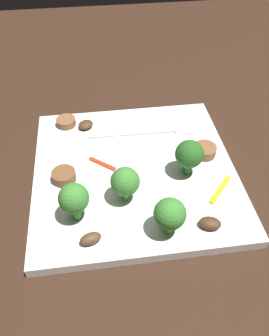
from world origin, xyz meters
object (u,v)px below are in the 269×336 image
sausage_slice_2 (64,176)px  mushroom_0 (210,223)px  broccoli_floret_3 (74,199)px  pepper_strip_1 (220,190)px  mushroom_2 (90,239)px  pepper_strip_0 (102,164)px  plate (134,172)px  fork (151,133)px  broccoli_floret_2 (189,154)px  mushroom_1 (86,125)px  sausage_slice_1 (66,122)px  sausage_slice_0 (205,151)px  broccoli_floret_1 (125,182)px  broccoli_floret_0 (170,214)px

sausage_slice_2 → mushroom_0: 0.21m
broccoli_floret_3 → pepper_strip_1: bearing=5.5°
mushroom_2 → pepper_strip_0: mushroom_2 is taller
plate → fork: size_ratio=1.65×
broccoli_floret_2 → mushroom_1: bearing=138.4°
sausage_slice_1 → mushroom_0: 0.30m
broccoli_floret_2 → mushroom_2: broccoli_floret_2 is taller
broccoli_floret_3 → sausage_slice_0: broccoli_floret_3 is taller
sausage_slice_0 → pepper_strip_1: 0.08m
sausage_slice_1 → pepper_strip_0: 0.12m
broccoli_floret_1 → sausage_slice_0: (0.13, 0.07, -0.03)m
pepper_strip_0 → mushroom_0: bearing=-45.5°
broccoli_floret_1 → pepper_strip_0: bearing=111.1°
broccoli_floret_2 → sausage_slice_2: size_ratio=1.70×
plate → pepper_strip_0: (-0.05, 0.01, 0.01)m
pepper_strip_0 → plate: bearing=-16.2°
broccoli_floret_1 → mushroom_1: size_ratio=2.09×
mushroom_0 → pepper_strip_0: bearing=134.5°
sausage_slice_1 → broccoli_floret_2: bearing=-38.3°
broccoli_floret_3 → mushroom_0: size_ratio=2.06×
broccoli_floret_0 → mushroom_2: size_ratio=2.09×
mushroom_1 → mushroom_2: 0.23m
plate → sausage_slice_0: bearing=7.8°
sausage_slice_1 → mushroom_2: 0.24m
broccoli_floret_1 → broccoli_floret_3: 0.07m
mushroom_1 → pepper_strip_0: size_ratio=0.57×
fork → sausage_slice_0: size_ratio=5.08×
broccoli_floret_0 → broccoli_floret_1: 0.08m
plate → broccoli_floret_1: (-0.02, -0.06, 0.04)m
sausage_slice_1 → mushroom_2: size_ratio=1.20×
fork → sausage_slice_2: (-0.14, -0.09, 0.01)m
broccoli_floret_2 → pepper_strip_0: (-0.12, 0.03, -0.04)m
broccoli_floret_1 → sausage_slice_2: (-0.08, 0.05, -0.03)m
broccoli_floret_2 → sausage_slice_1: 0.23m
sausage_slice_0 → pepper_strip_0: size_ratio=0.76×
mushroom_0 → broccoli_floret_3: bearing=167.4°
sausage_slice_0 → pepper_strip_1: size_ratio=0.60×
plate → fork: fork is taller
broccoli_floret_2 → broccoli_floret_3: bearing=-159.9°
broccoli_floret_0 → mushroom_2: (-0.10, -0.00, -0.03)m
sausage_slice_2 → mushroom_2: sausage_slice_2 is taller
broccoli_floret_0 → pepper_strip_0: bearing=119.5°
plate → sausage_slice_0: (0.11, 0.02, 0.02)m
sausage_slice_1 → pepper_strip_1: 0.28m
sausage_slice_1 → pepper_strip_0: (0.05, -0.11, -0.00)m
broccoli_floret_1 → mushroom_0: bearing=-30.6°
fork → sausage_slice_2: size_ratio=5.24×
mushroom_2 → broccoli_floret_2: bearing=34.3°
fork → mushroom_0: 0.20m
pepper_strip_0 → fork: bearing=36.3°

